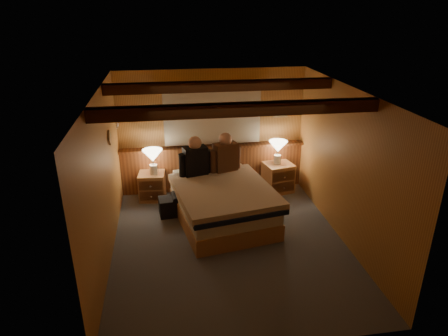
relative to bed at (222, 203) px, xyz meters
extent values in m
plane|color=#4D515B|center=(0.00, -0.72, -0.35)|extent=(4.20, 4.20, 0.00)
plane|color=#B87B45|center=(0.00, -0.72, 2.05)|extent=(4.20, 4.20, 0.00)
plane|color=#C48D46|center=(0.00, 1.38, 0.85)|extent=(3.60, 0.00, 3.60)
plane|color=#C48D46|center=(-1.80, -0.72, 0.85)|extent=(0.00, 4.20, 4.20)
plane|color=#C48D46|center=(1.80, -0.72, 0.85)|extent=(0.00, 4.20, 4.20)
plane|color=#C48D46|center=(0.00, -2.82, 0.85)|extent=(3.60, 0.00, 3.60)
cube|color=brown|center=(0.00, 1.32, 0.10)|extent=(3.60, 0.12, 0.90)
cube|color=brown|center=(0.00, 1.26, 0.57)|extent=(3.60, 0.22, 0.04)
cylinder|color=#442311|center=(0.00, 1.30, 1.70)|extent=(2.10, 0.05, 0.05)
sphere|color=#442311|center=(-1.05, 1.30, 1.70)|extent=(0.08, 0.08, 0.08)
sphere|color=#442311|center=(1.05, 1.30, 1.70)|extent=(0.08, 0.08, 0.08)
cube|color=beige|center=(0.00, 1.31, 1.15)|extent=(1.85, 0.08, 1.05)
cube|color=#442311|center=(0.00, -1.32, 1.96)|extent=(3.60, 0.15, 0.16)
cube|color=#442311|center=(0.00, 0.18, 1.96)|extent=(3.60, 0.15, 0.16)
cylinder|color=silver|center=(-1.74, 0.88, 1.40)|extent=(0.03, 0.55, 0.03)
torus|color=silver|center=(-1.71, 0.73, 1.28)|extent=(0.01, 0.21, 0.21)
torus|color=silver|center=(-1.71, 0.96, 1.28)|extent=(0.01, 0.21, 0.21)
cube|color=tan|center=(1.35, 1.36, 1.20)|extent=(0.30, 0.03, 0.25)
cube|color=beige|center=(1.35, 1.35, 1.20)|extent=(0.24, 0.01, 0.19)
cube|color=#B87E4E|center=(0.00, 0.02, -0.21)|extent=(1.75, 2.14, 0.29)
cube|color=silver|center=(0.00, 0.02, 0.05)|extent=(1.71, 2.10, 0.23)
cube|color=black|center=(0.04, -0.22, 0.20)|extent=(1.75, 1.77, 0.08)
cube|color=pink|center=(0.02, -0.10, 0.27)|extent=(1.82, 1.97, 0.12)
cube|color=silver|center=(-0.49, 0.69, 0.25)|extent=(0.62, 0.42, 0.15)
cube|color=silver|center=(0.23, 0.82, 0.25)|extent=(0.62, 0.42, 0.15)
cube|color=#B87E4E|center=(-1.20, 1.04, -0.08)|extent=(0.52, 0.48, 0.53)
cube|color=brown|center=(-1.22, 0.84, 0.02)|extent=(0.44, 0.06, 0.19)
cube|color=brown|center=(-1.22, 0.84, -0.19)|extent=(0.44, 0.06, 0.19)
cylinder|color=silver|center=(-1.22, 0.84, 0.02)|extent=(0.03, 0.03, 0.03)
cylinder|color=silver|center=(-1.22, 0.84, -0.19)|extent=(0.03, 0.03, 0.03)
cube|color=#B87E4E|center=(1.28, 1.02, -0.06)|extent=(0.62, 0.58, 0.58)
cube|color=brown|center=(1.32, 0.80, 0.06)|extent=(0.47, 0.12, 0.20)
cube|color=brown|center=(1.32, 0.80, -0.17)|extent=(0.47, 0.12, 0.20)
cylinder|color=silver|center=(1.32, 0.80, 0.06)|extent=(0.04, 0.04, 0.03)
cylinder|color=silver|center=(1.32, 0.80, -0.17)|extent=(0.04, 0.04, 0.03)
cylinder|color=silver|center=(-1.16, 1.01, 0.27)|extent=(0.14, 0.14, 0.18)
cylinder|color=silver|center=(-1.16, 1.01, 0.40)|extent=(0.02, 0.02, 0.10)
cone|color=#FFF0C6|center=(-1.16, 1.01, 0.55)|extent=(0.37, 0.37, 0.23)
cylinder|color=silver|center=(1.25, 1.04, 0.32)|extent=(0.14, 0.14, 0.18)
cylinder|color=silver|center=(1.25, 1.04, 0.44)|extent=(0.02, 0.02, 0.10)
cone|color=#FFF0C6|center=(1.25, 1.04, 0.59)|extent=(0.36, 0.36, 0.22)
cube|color=black|center=(-0.40, 0.56, 0.56)|extent=(0.46, 0.33, 0.54)
cylinder|color=black|center=(-0.63, 0.50, 0.52)|extent=(0.13, 0.13, 0.43)
cylinder|color=black|center=(-0.17, 0.62, 0.52)|extent=(0.13, 0.13, 0.43)
sphere|color=#DA9C83|center=(-0.40, 0.56, 0.91)|extent=(0.24, 0.24, 0.24)
cube|color=#4B2D1E|center=(0.16, 0.66, 0.57)|extent=(0.47, 0.35, 0.54)
cylinder|color=#4B2D1E|center=(-0.07, 0.59, 0.52)|extent=(0.13, 0.13, 0.44)
cylinder|color=#4B2D1E|center=(0.38, 0.74, 0.52)|extent=(0.13, 0.13, 0.44)
sphere|color=#DA9C83|center=(0.16, 0.66, 0.91)|extent=(0.24, 0.24, 0.24)
cube|color=black|center=(-0.81, 0.36, -0.19)|extent=(0.57, 0.38, 0.32)
cylinder|color=black|center=(-0.81, 0.36, 0.00)|extent=(0.12, 0.33, 0.09)
camera|label=1|loc=(-0.89, -6.01, 3.17)|focal=32.00mm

